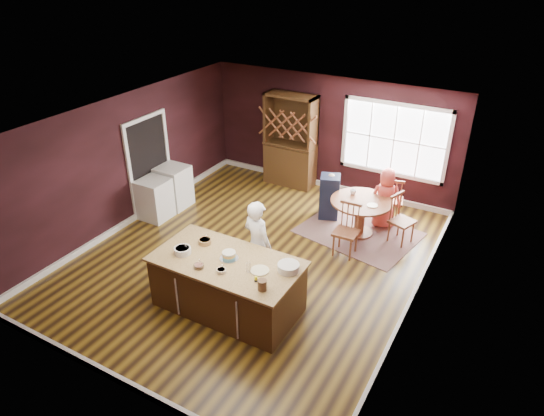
{
  "coord_description": "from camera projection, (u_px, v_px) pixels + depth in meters",
  "views": [
    {
      "loc": [
        4.04,
        -6.5,
        5.22
      ],
      "look_at": [
        0.3,
        0.18,
        1.05
      ],
      "focal_mm": 32.0,
      "sensor_mm": 36.0,
      "label": 1
    }
  ],
  "objects": [
    {
      "name": "table_cup",
      "position": [
        353.0,
        192.0,
        9.85
      ],
      "size": [
        0.16,
        0.16,
        0.1
      ],
      "primitive_type": "imported",
      "rotation": [
        0.0,
        0.0,
        -0.33
      ],
      "color": "white",
      "rests_on": "dining_table"
    },
    {
      "name": "washer",
      "position": [
        155.0,
        199.0,
        10.35
      ],
      "size": [
        0.61,
        0.59,
        0.88
      ],
      "primitive_type": "cube",
      "color": "silver",
      "rests_on": "ground"
    },
    {
      "name": "chair_north",
      "position": [
        392.0,
        198.0,
        10.22
      ],
      "size": [
        0.52,
        0.51,
        1.04
      ],
      "primitive_type": null,
      "rotation": [
        0.0,
        0.0,
        3.39
      ],
      "color": "brown",
      "rests_on": "ground"
    },
    {
      "name": "stoneware_crock",
      "position": [
        262.0,
        285.0,
        6.83
      ],
      "size": [
        0.13,
        0.13,
        0.16
      ],
      "primitive_type": "cylinder",
      "color": "brown",
      "rests_on": "kitchen_island"
    },
    {
      "name": "bowl_yellow",
      "position": [
        205.0,
        241.0,
        7.91
      ],
      "size": [
        0.22,
        0.22,
        0.08
      ],
      "primitive_type": "cylinder",
      "color": "#9E7C4C",
      "rests_on": "kitchen_island"
    },
    {
      "name": "bowl_olive",
      "position": [
        221.0,
        271.0,
        7.22
      ],
      "size": [
        0.15,
        0.15,
        0.06
      ],
      "primitive_type": "cylinder",
      "color": "beige",
      "rests_on": "kitchen_island"
    },
    {
      "name": "kitchen_island",
      "position": [
        228.0,
        285.0,
        7.74
      ],
      "size": [
        2.34,
        1.23,
        0.92
      ],
      "color": "#47291A",
      "rests_on": "ground"
    },
    {
      "name": "hutch",
      "position": [
        290.0,
        141.0,
        11.53
      ],
      "size": [
        1.22,
        0.51,
        2.24
      ],
      "primitive_type": "cube",
      "color": "black",
      "rests_on": "ground"
    },
    {
      "name": "seated_woman",
      "position": [
        385.0,
        198.0,
        9.93
      ],
      "size": [
        0.75,
        0.63,
        1.3
      ],
      "primitive_type": "imported",
      "rotation": [
        0.0,
        0.0,
        3.54
      ],
      "color": "#DF4F45",
      "rests_on": "ground"
    },
    {
      "name": "layer_cake",
      "position": [
        229.0,
        255.0,
        7.52
      ],
      "size": [
        0.3,
        0.3,
        0.12
      ],
      "primitive_type": null,
      "color": "silver",
      "rests_on": "kitchen_island"
    },
    {
      "name": "chair_east",
      "position": [
        402.0,
        219.0,
        9.44
      ],
      "size": [
        0.53,
        0.54,
        1.03
      ],
      "primitive_type": null,
      "rotation": [
        0.0,
        0.0,
        1.24
      ],
      "color": "brown",
      "rests_on": "ground"
    },
    {
      "name": "chair_south",
      "position": [
        346.0,
        230.0,
        9.06
      ],
      "size": [
        0.45,
        0.43,
        1.05
      ],
      "primitive_type": null,
      "rotation": [
        0.0,
        0.0,
        0.03
      ],
      "color": "olive",
      "rests_on": "ground"
    },
    {
      "name": "room_shell",
      "position": [
        252.0,
        194.0,
        8.57
      ],
      "size": [
        7.0,
        7.0,
        7.0
      ],
      "color": "brown",
      "rests_on": "ground"
    },
    {
      "name": "rug",
      "position": [
        358.0,
        232.0,
        9.98
      ],
      "size": [
        2.52,
        2.12,
        0.01
      ],
      "primitive_type": "cube",
      "rotation": [
        0.0,
        0.0,
        -0.19
      ],
      "color": "brown",
      "rests_on": "ground"
    },
    {
      "name": "white_tub",
      "position": [
        288.0,
        267.0,
        7.25
      ],
      "size": [
        0.33,
        0.33,
        0.11
      ],
      "primitive_type": "cylinder",
      "color": "silver",
      "rests_on": "kitchen_island"
    },
    {
      "name": "dining_table",
      "position": [
        361.0,
        210.0,
        9.73
      ],
      "size": [
        1.23,
        1.23,
        0.75
      ],
      "color": "#955A39",
      "rests_on": "ground"
    },
    {
      "name": "dryer",
      "position": [
        174.0,
        186.0,
        10.83
      ],
      "size": [
        0.65,
        0.62,
        0.94
      ],
      "primitive_type": "cube",
      "color": "white",
      "rests_on": "ground"
    },
    {
      "name": "high_chair",
      "position": [
        329.0,
        196.0,
        10.34
      ],
      "size": [
        0.52,
        0.52,
        1.01
      ],
      "primitive_type": null,
      "rotation": [
        0.0,
        0.0,
        0.34
      ],
      "color": "#1B1F39",
      "rests_on": "ground"
    },
    {
      "name": "doorway",
      "position": [
        150.0,
        166.0,
        10.46
      ],
      "size": [
        0.08,
        1.26,
        2.13
      ],
      "primitive_type": null,
      "color": "white",
      "rests_on": "room_shell"
    },
    {
      "name": "dinner_plate",
      "position": [
        260.0,
        270.0,
        7.26
      ],
      "size": [
        0.28,
        0.28,
        0.02
      ],
      "primitive_type": "cylinder",
      "color": "beige",
      "rests_on": "kitchen_island"
    },
    {
      "name": "toddler",
      "position": [
        334.0,
        183.0,
        10.19
      ],
      "size": [
        0.18,
        0.14,
        0.26
      ],
      "primitive_type": null,
      "color": "#8CA5BF",
      "rests_on": "high_chair"
    },
    {
      "name": "baker",
      "position": [
        257.0,
        244.0,
        8.12
      ],
      "size": [
        0.67,
        0.53,
        1.61
      ],
      "primitive_type": "imported",
      "rotation": [
        0.0,
        0.0,
        2.87
      ],
      "color": "white",
      "rests_on": "ground"
    },
    {
      "name": "toy_figurine",
      "position": [
        256.0,
        279.0,
        7.02
      ],
      "size": [
        0.05,
        0.05,
        0.09
      ],
      "primitive_type": null,
      "color": "#FCFB12",
      "rests_on": "kitchen_island"
    },
    {
      "name": "window",
      "position": [
        394.0,
        140.0,
        10.51
      ],
      "size": [
        2.36,
        0.1,
        1.66
      ],
      "primitive_type": null,
      "color": "white",
      "rests_on": "room_shell"
    },
    {
      "name": "bowl_pink",
      "position": [
        199.0,
        266.0,
        7.32
      ],
      "size": [
        0.16,
        0.16,
        0.06
      ],
      "primitive_type": "cylinder",
      "color": "white",
      "rests_on": "kitchen_island"
    },
    {
      "name": "table_plate",
      "position": [
        372.0,
        205.0,
        9.43
      ],
      "size": [
        0.21,
        0.21,
        0.02
      ],
      "primitive_type": "cylinder",
      "color": "beige",
      "rests_on": "dining_table"
    },
    {
      "name": "bowl_blue",
      "position": [
        183.0,
        251.0,
        7.66
      ],
      "size": [
        0.27,
        0.27,
        0.1
      ],
      "primitive_type": "cylinder",
      "color": "beige",
      "rests_on": "kitchen_island"
    },
    {
      "name": "drinking_glass",
      "position": [
        249.0,
        267.0,
        7.21
      ],
      "size": [
        0.08,
        0.08,
        0.16
      ],
      "primitive_type": "cylinder",
      "color": "silver",
      "rests_on": "kitchen_island"
    }
  ]
}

